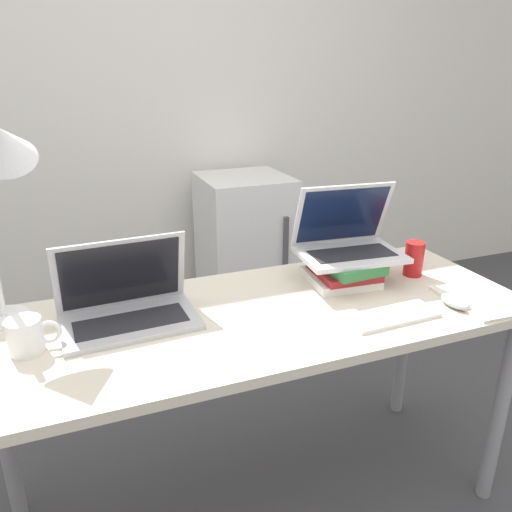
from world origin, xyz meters
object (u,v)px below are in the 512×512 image
at_px(book_stack, 343,270).
at_px(laptop_on_books, 347,241).
at_px(mini_fridge, 245,252).
at_px(mug, 27,336).
at_px(soda_can, 414,259).
at_px(desk_lamp, 2,168).
at_px(mouse, 455,301).
at_px(laptop_left, 127,305).
at_px(wireless_keyboard, 392,316).
at_px(notepad, 483,299).

relative_size(book_stack, laptop_on_books, 0.70).
distance_m(laptop_on_books, mini_fridge, 1.25).
distance_m(mug, soda_can, 1.25).
distance_m(laptop_on_books, soda_can, 0.26).
bearing_deg(soda_can, mug, -177.22).
bearing_deg(soda_can, desk_lamp, 174.58).
bearing_deg(desk_lamp, mouse, -16.96).
distance_m(laptop_left, mouse, 0.99).
height_order(laptop_left, mug, laptop_left).
xyz_separation_m(laptop_left, laptop_on_books, (0.75, 0.04, 0.09)).
bearing_deg(wireless_keyboard, mouse, -1.26).
bearing_deg(laptop_left, mouse, -15.91).
xyz_separation_m(soda_can, mini_fridge, (-0.19, 1.23, -0.37)).
xyz_separation_m(mouse, mini_fridge, (-0.15, 1.48, -0.33)).
height_order(notepad, desk_lamp, desk_lamp).
relative_size(wireless_keyboard, mouse, 2.63).
bearing_deg(notepad, mini_fridge, 99.89).
distance_m(laptop_on_books, mouse, 0.39).
distance_m(soda_can, mini_fridge, 1.30).
distance_m(mug, mini_fridge, 1.71).
xyz_separation_m(book_stack, soda_can, (0.26, -0.04, 0.02)).
distance_m(book_stack, notepad, 0.45).
relative_size(laptop_on_books, wireless_keyboard, 1.26).
bearing_deg(book_stack, laptop_left, -178.59).
bearing_deg(mug, notepad, -8.41).
bearing_deg(mouse, laptop_on_books, 122.63).
height_order(laptop_on_books, mug, laptop_on_books).
distance_m(notepad, mug, 1.34).
height_order(mouse, mini_fridge, mini_fridge).
relative_size(laptop_on_books, notepad, 1.37).
height_order(laptop_left, notepad, laptop_left).
bearing_deg(mug, book_stack, 5.57).
height_order(laptop_left, book_stack, laptop_left).
height_order(mouse, mug, mug).
bearing_deg(book_stack, notepad, -41.01).
xyz_separation_m(notepad, mini_fridge, (-0.26, 1.48, -0.32)).
height_order(book_stack, mouse, book_stack).
bearing_deg(soda_can, notepad, -74.00).
xyz_separation_m(laptop_left, desk_lamp, (-0.27, 0.10, 0.40)).
relative_size(laptop_left, laptop_on_books, 1.08).
bearing_deg(notepad, wireless_keyboard, 178.58).
bearing_deg(laptop_left, wireless_keyboard, -20.20).
bearing_deg(desk_lamp, wireless_keyboard, -20.30).
xyz_separation_m(mug, desk_lamp, (-0.01, 0.18, 0.40)).
relative_size(laptop_left, wireless_keyboard, 1.36).
xyz_separation_m(soda_can, desk_lamp, (-1.25, 0.12, 0.38)).
bearing_deg(wireless_keyboard, mini_fridge, 86.98).
xyz_separation_m(book_stack, notepad, (0.34, -0.29, -0.04)).
height_order(wireless_keyboard, mini_fridge, mini_fridge).
xyz_separation_m(mouse, mug, (-1.21, 0.19, 0.03)).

